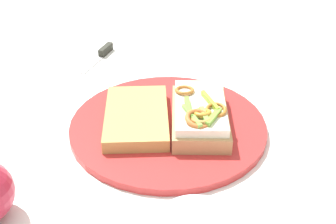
% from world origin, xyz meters
% --- Properties ---
extents(ground_plane, '(2.00, 2.00, 0.00)m').
position_xyz_m(ground_plane, '(0.00, 0.00, 0.00)').
color(ground_plane, white).
rests_on(ground_plane, ground).
extents(plate, '(0.30, 0.30, 0.01)m').
position_xyz_m(plate, '(0.00, 0.00, 0.01)').
color(plate, '#B22C2B').
rests_on(plate, ground_plane).
extents(sandwich, '(0.09, 0.15, 0.05)m').
position_xyz_m(sandwich, '(-0.05, 0.00, 0.03)').
color(sandwich, tan).
rests_on(sandwich, plate).
extents(bread_slice_side, '(0.11, 0.16, 0.02)m').
position_xyz_m(bread_slice_side, '(0.05, 0.00, 0.02)').
color(bread_slice_side, tan).
rests_on(bread_slice_side, plate).
extents(knife, '(0.05, 0.12, 0.02)m').
position_xyz_m(knife, '(0.14, -0.25, 0.01)').
color(knife, silver).
rests_on(knife, ground_plane).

